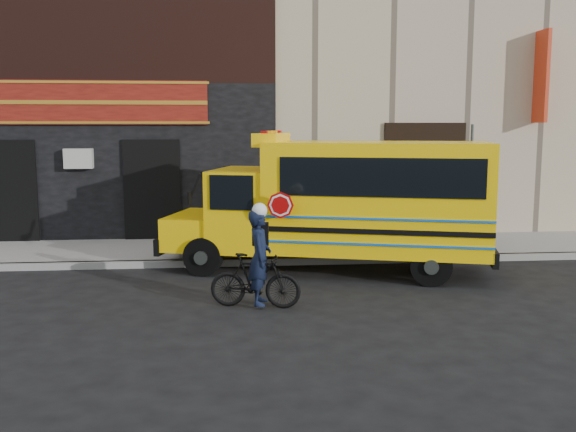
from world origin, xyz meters
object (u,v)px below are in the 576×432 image
Objects in this scene: school_bus at (345,201)px; cyclist at (260,260)px; sign_pole at (471,184)px; bicycle at (255,281)px.

school_bus reaches higher than cyclist.
school_bus is 4.42× the size of cyclist.
bicycle is at bearing -143.21° from sign_pole.
cyclist reaches higher than bicycle.
school_bus is 3.43m from bicycle.
cyclist is (-1.93, -2.54, -0.69)m from school_bus.
school_bus is 3.50m from sign_pole.
sign_pole is at bearing -46.66° from cyclist.
bicycle is 0.36m from cyclist.
bicycle is 0.96× the size of cyclist.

